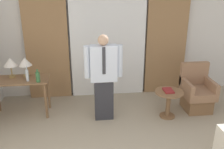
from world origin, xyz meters
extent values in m
cube|color=silver|center=(0.00, 3.08, 1.35)|extent=(10.00, 0.06, 2.70)
cube|color=white|center=(0.00, 2.95, 1.29)|extent=(1.63, 0.06, 2.58)
cube|color=#997047|center=(-1.31, 2.95, 1.29)|extent=(0.91, 0.06, 2.58)
cube|color=#997047|center=(1.31, 2.95, 1.29)|extent=(0.91, 0.06, 2.58)
cube|color=brown|center=(-1.78, 2.20, 0.73)|extent=(1.12, 0.52, 0.03)
cylinder|color=brown|center=(-1.29, 2.00, 0.36)|extent=(0.05, 0.05, 0.72)
cylinder|color=brown|center=(-1.29, 2.40, 0.36)|extent=(0.05, 0.05, 0.72)
cylinder|color=#9E7F47|center=(-1.92, 2.32, 0.77)|extent=(0.12, 0.12, 0.04)
cylinder|color=#9E7F47|center=(-1.92, 2.32, 0.88)|extent=(0.02, 0.02, 0.19)
cone|color=silver|center=(-1.92, 2.32, 1.05)|extent=(0.25, 0.25, 0.16)
cylinder|color=#9E7F47|center=(-1.65, 2.32, 0.77)|extent=(0.12, 0.12, 0.04)
cylinder|color=#9E7F47|center=(-1.65, 2.32, 0.88)|extent=(0.02, 0.02, 0.19)
cone|color=silver|center=(-1.65, 2.32, 1.05)|extent=(0.25, 0.25, 0.16)
cylinder|color=silver|center=(-1.59, 2.09, 0.86)|extent=(0.06, 0.06, 0.22)
cylinder|color=silver|center=(-1.59, 2.09, 1.00)|extent=(0.02, 0.02, 0.06)
cylinder|color=#336638|center=(-1.39, 2.02, 0.84)|extent=(0.08, 0.08, 0.19)
cylinder|color=#336638|center=(-1.39, 2.02, 0.96)|extent=(0.03, 0.03, 0.05)
cube|color=#2D2D33|center=(-0.19, 1.87, 0.39)|extent=(0.35, 0.18, 0.78)
cube|color=silver|center=(-0.19, 1.87, 1.11)|extent=(0.48, 0.22, 0.65)
cube|color=#333338|center=(-0.19, 1.76, 1.19)|extent=(0.06, 0.01, 0.49)
cylinder|color=silver|center=(-0.49, 1.87, 1.14)|extent=(0.11, 0.11, 0.59)
cylinder|color=silver|center=(0.10, 1.87, 1.14)|extent=(0.11, 0.11, 0.59)
sphere|color=tan|center=(-0.19, 1.87, 1.53)|extent=(0.19, 0.19, 0.19)
cube|color=brown|center=(1.71, 1.98, 0.15)|extent=(0.49, 0.52, 0.30)
cube|color=#936B4C|center=(1.71, 1.98, 0.38)|extent=(0.58, 0.61, 0.16)
cube|color=#936B4C|center=(1.71, 2.24, 0.70)|extent=(0.58, 0.10, 0.48)
cube|color=#936B4C|center=(1.46, 1.98, 0.55)|extent=(0.08, 0.61, 0.18)
cube|color=#936B4C|center=(1.96, 1.98, 0.55)|extent=(0.08, 0.61, 0.18)
cylinder|color=brown|center=(1.04, 1.78, 0.01)|extent=(0.30, 0.30, 0.02)
cylinder|color=brown|center=(1.04, 1.78, 0.26)|extent=(0.09, 0.09, 0.51)
cylinder|color=brown|center=(1.04, 1.78, 0.52)|extent=(0.54, 0.54, 0.02)
cube|color=maroon|center=(1.02, 1.79, 0.55)|extent=(0.17, 0.24, 0.03)
camera|label=1|loc=(-0.53, -2.33, 2.52)|focal=40.00mm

